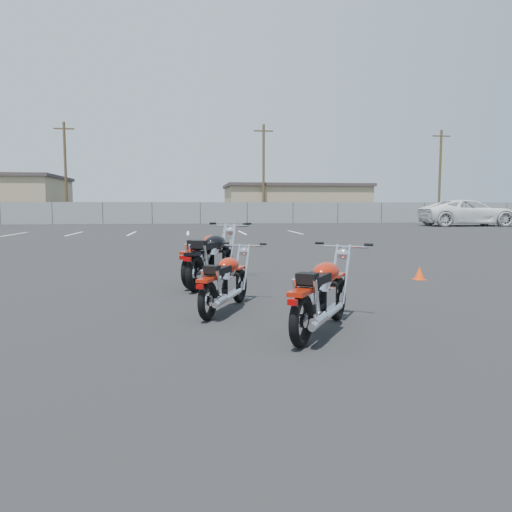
{
  "coord_description": "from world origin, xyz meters",
  "views": [
    {
      "loc": [
        -0.88,
        -7.55,
        1.48
      ],
      "look_at": [
        0.2,
        0.6,
        0.65
      ],
      "focal_mm": 35.0,
      "sensor_mm": 36.0,
      "label": 1
    }
  ],
  "objects": [
    {
      "name": "tan_building_east",
      "position": [
        10.0,
        44.0,
        1.86
      ],
      "size": [
        14.4,
        9.4,
        3.7
      ],
      "color": "tan",
      "rests_on": "ground"
    },
    {
      "name": "utility_pole_d",
      "position": [
        24.0,
        40.0,
        4.69
      ],
      "size": [
        1.8,
        0.24,
        9.0
      ],
      "color": "#43341F",
      "rests_on": "ground"
    },
    {
      "name": "training_cone_near",
      "position": [
        3.68,
        1.86,
        0.13
      ],
      "size": [
        0.22,
        0.22,
        0.27
      ],
      "color": "#FD420D",
      "rests_on": "ground"
    },
    {
      "name": "ground",
      "position": [
        0.0,
        0.0,
        0.0
      ],
      "size": [
        120.0,
        120.0,
        0.0
      ],
      "primitive_type": "plane",
      "color": "black",
      "rests_on": "ground"
    },
    {
      "name": "motorcycle_second_black",
      "position": [
        -0.48,
        1.69,
        0.52
      ],
      "size": [
        1.36,
        2.27,
        1.14
      ],
      "color": "black",
      "rests_on": "ground"
    },
    {
      "name": "motorcycle_front_red",
      "position": [
        -0.53,
        1.99,
        0.51
      ],
      "size": [
        1.42,
        2.22,
        1.12
      ],
      "color": "black",
      "rests_on": "ground"
    },
    {
      "name": "chainlink_fence",
      "position": [
        -0.0,
        35.0,
        0.9
      ],
      "size": [
        80.06,
        0.06,
        1.8
      ],
      "color": "slate",
      "rests_on": "ground"
    },
    {
      "name": "utility_pole_b",
      "position": [
        -12.0,
        40.0,
        4.69
      ],
      "size": [
        1.8,
        0.24,
        9.0
      ],
      "color": "#43341F",
      "rests_on": "ground"
    },
    {
      "name": "motorcycle_rear_red",
      "position": [
        0.63,
        -1.98,
        0.45
      ],
      "size": [
        1.42,
        1.9,
        0.99
      ],
      "color": "black",
      "rests_on": "ground"
    },
    {
      "name": "motorcycle_third_red",
      "position": [
        -0.4,
        -0.62,
        0.41
      ],
      "size": [
        1.11,
        1.8,
        0.91
      ],
      "color": "black",
      "rests_on": "ground"
    },
    {
      "name": "white_van",
      "position": [
        19.7,
        27.28,
        1.54
      ],
      "size": [
        3.74,
        8.27,
        3.07
      ],
      "primitive_type": "imported",
      "rotation": [
        0.0,
        0.0,
        1.51
      ],
      "color": "white",
      "rests_on": "ground"
    },
    {
      "name": "utility_pole_c",
      "position": [
        6.0,
        39.0,
        4.69
      ],
      "size": [
        1.8,
        0.24,
        9.0
      ],
      "color": "#43341F",
      "rests_on": "ground"
    },
    {
      "name": "parking_line_stripes",
      "position": [
        -2.5,
        20.0,
        0.0
      ],
      "size": [
        15.12,
        4.0,
        0.01
      ],
      "color": "silver",
      "rests_on": "ground"
    }
  ]
}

